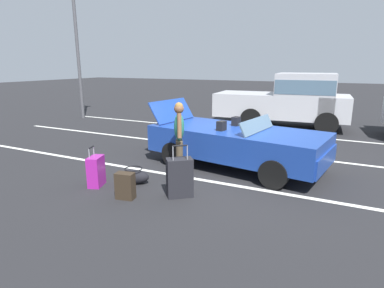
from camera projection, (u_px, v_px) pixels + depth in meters
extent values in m
plane|color=black|center=(235.00, 166.00, 7.77)|extent=(80.00, 80.00, 0.00)
cube|color=silver|center=(217.00, 183.00, 6.71)|extent=(18.00, 0.12, 0.01)
cube|color=silver|center=(252.00, 152.00, 9.07)|extent=(18.00, 0.12, 0.01)
cube|color=silver|center=(272.00, 134.00, 11.42)|extent=(18.00, 0.12, 0.01)
cube|color=navy|center=(236.00, 142.00, 7.62)|extent=(4.32, 2.38, 0.64)
cube|color=navy|center=(296.00, 156.00, 6.85)|extent=(1.56, 1.86, 0.38)
cube|color=slate|center=(257.00, 125.00, 7.22)|extent=(0.42, 1.56, 0.31)
cube|color=black|center=(236.00, 121.00, 7.92)|extent=(0.19, 0.24, 0.22)
cube|color=black|center=(221.00, 126.00, 7.33)|extent=(0.19, 0.24, 0.22)
cube|color=navy|center=(172.00, 110.00, 8.55)|extent=(0.61, 1.54, 0.55)
cylinder|color=black|center=(298.00, 155.00, 7.63)|extent=(0.63, 0.31, 0.60)
cylinder|color=black|center=(274.00, 174.00, 6.35)|extent=(0.63, 0.31, 0.60)
cylinder|color=black|center=(209.00, 141.00, 9.04)|extent=(0.63, 0.31, 0.60)
cylinder|color=black|center=(174.00, 154.00, 7.75)|extent=(0.63, 0.31, 0.60)
cube|color=black|center=(180.00, 178.00, 5.94)|extent=(0.55, 0.52, 0.74)
cube|color=black|center=(178.00, 178.00, 6.10)|extent=(0.31, 0.26, 0.41)
cylinder|color=gray|center=(173.00, 153.00, 5.72)|extent=(0.03, 0.03, 0.27)
cylinder|color=gray|center=(187.00, 152.00, 5.77)|extent=(0.03, 0.03, 0.27)
cylinder|color=black|center=(180.00, 146.00, 5.71)|extent=(0.22, 0.19, 0.03)
sphere|color=black|center=(172.00, 198.00, 5.89)|extent=(0.04, 0.04, 0.04)
sphere|color=black|center=(190.00, 196.00, 5.96)|extent=(0.04, 0.04, 0.04)
cube|color=#991E8C|center=(96.00, 171.00, 6.47)|extent=(0.36, 0.46, 0.62)
cylinder|color=gray|center=(94.00, 151.00, 6.49)|extent=(0.03, 0.03, 0.19)
cylinder|color=gray|center=(89.00, 154.00, 6.27)|extent=(0.03, 0.03, 0.19)
cylinder|color=black|center=(91.00, 147.00, 6.36)|extent=(0.10, 0.22, 0.03)
sphere|color=black|center=(96.00, 182.00, 6.69)|extent=(0.04, 0.04, 0.04)
sphere|color=black|center=(90.00, 187.00, 6.42)|extent=(0.04, 0.04, 0.04)
cube|color=#2D2319|center=(125.00, 186.00, 5.86)|extent=(0.37, 0.26, 0.50)
cube|color=black|center=(128.00, 186.00, 5.97)|extent=(0.27, 0.07, 0.28)
sphere|color=black|center=(118.00, 198.00, 5.88)|extent=(0.04, 0.04, 0.04)
sphere|color=black|center=(130.00, 200.00, 5.82)|extent=(0.04, 0.04, 0.04)
ellipsoid|color=black|center=(134.00, 177.00, 6.62)|extent=(0.71, 0.51, 0.30)
torus|color=black|center=(133.00, 169.00, 6.57)|extent=(0.48, 0.48, 0.02)
cylinder|color=#4C3F2D|center=(179.00, 157.00, 7.10)|extent=(0.20, 0.20, 0.82)
cylinder|color=#4C3F2D|center=(180.00, 160.00, 6.90)|extent=(0.20, 0.20, 0.82)
ellipsoid|color=#267259|center=(179.00, 127.00, 6.83)|extent=(0.35, 0.39, 0.60)
sphere|color=brown|center=(179.00, 109.00, 6.73)|extent=(0.21, 0.21, 0.21)
sphere|color=olive|center=(179.00, 106.00, 6.72)|extent=(0.18, 0.18, 0.18)
cylinder|color=brown|center=(179.00, 122.00, 7.01)|extent=(0.17, 0.21, 0.53)
cylinder|color=brown|center=(179.00, 126.00, 6.61)|extent=(0.17, 0.21, 0.53)
cube|color=#B2B2B7|center=(334.00, 108.00, 11.78)|extent=(1.22, 1.97, 0.90)
cube|color=#B2B2B7|center=(305.00, 96.00, 12.07)|extent=(2.22, 2.03, 1.70)
cube|color=slate|center=(306.00, 86.00, 11.98)|extent=(2.18, 2.05, 0.51)
cube|color=#B2B2B7|center=(247.00, 104.00, 12.97)|extent=(2.52, 2.05, 0.90)
cylinder|color=black|center=(326.00, 116.00, 12.79)|extent=(0.82, 0.33, 0.80)
cylinder|color=black|center=(326.00, 124.00, 11.16)|extent=(0.82, 0.33, 0.80)
cylinder|color=black|center=(260.00, 112.00, 13.76)|extent=(0.82, 0.33, 0.80)
cylinder|color=black|center=(251.00, 119.00, 12.14)|extent=(0.82, 0.33, 0.80)
cylinder|color=#4C4C51|center=(78.00, 51.00, 14.05)|extent=(0.14, 0.14, 5.95)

